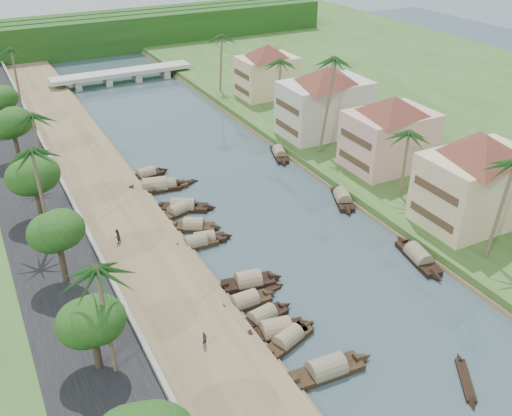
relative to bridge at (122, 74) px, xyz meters
name	(u,v)px	position (x,y,z in m)	size (l,w,h in m)	color
ground	(318,264)	(0.00, -72.00, -1.72)	(220.00, 220.00, 0.00)	#34474F
left_bank	(114,212)	(-16.00, -52.00, -1.32)	(10.00, 180.00, 0.80)	brown
right_bank	(353,155)	(19.00, -52.00, -1.12)	(16.00, 180.00, 1.20)	#2D4E1F
road	(40,227)	(-24.50, -52.00, -1.02)	(8.00, 180.00, 1.40)	black
retaining_wall	(77,213)	(-20.20, -52.00, -0.37)	(0.40, 180.00, 1.10)	gray
treeline	(87,35)	(0.00, 28.00, 2.28)	(120.00, 14.00, 8.00)	#193B10
bridge	(122,74)	(0.00, 0.00, 0.00)	(28.00, 4.00, 2.40)	#AAAA9F
building_near	(478,179)	(18.99, -74.00, 4.66)	(14.85, 14.85, 10.20)	beige
building_mid	(390,131)	(19.99, -58.00, 4.41)	(14.11, 14.11, 9.70)	#D29C95
building_far	(325,100)	(18.99, -44.00, 4.66)	(15.59, 15.59, 10.20)	beige
building_distant	(267,70)	(19.99, -24.00, 4.16)	(12.62, 12.62, 9.20)	beige
sampan_0	(326,370)	(-7.86, -85.24, -1.30)	(8.81, 2.32, 2.29)	black
sampan_1	(276,331)	(-9.15, -79.28, -1.31)	(7.72, 3.03, 2.24)	black
sampan_2	(288,340)	(-8.80, -80.78, -1.31)	(7.31, 3.80, 1.95)	black
sampan_3	(262,317)	(-9.34, -77.16, -1.32)	(7.04, 2.62, 1.91)	black
sampan_4	(245,302)	(-9.79, -74.52, -1.31)	(7.05, 1.82, 2.03)	black
sampan_5	(248,282)	(-8.07, -71.86, -1.30)	(7.34, 3.03, 2.28)	black
sampan_6	(196,243)	(-9.97, -62.98, -1.31)	(6.81, 2.07, 2.04)	black
sampan_7	(205,239)	(-8.80, -62.66, -1.32)	(6.72, 2.57, 1.81)	black
sampan_8	(194,226)	(-8.82, -59.56, -1.31)	(6.54, 4.70, 2.08)	black
sampan_9	(183,207)	(-8.23, -54.67, -1.31)	(8.12, 5.54, 2.14)	black
sampan_10	(179,211)	(-9.09, -55.40, -1.32)	(6.92, 3.55, 1.93)	black
sampan_11	(155,187)	(-9.55, -48.12, -1.30)	(9.36, 3.95, 2.57)	black
sampan_12	(165,187)	(-8.40, -48.62, -1.31)	(8.19, 1.87, 1.97)	black
sampan_13	(146,174)	(-9.38, -43.98, -1.32)	(6.88, 2.16, 1.90)	black
sampan_14	(418,257)	(9.64, -76.27, -1.31)	(3.22, 9.13, 2.18)	black
sampan_15	(343,199)	(10.15, -61.96, -1.31)	(4.65, 8.12, 2.18)	black
sampan_16	(279,154)	(9.97, -46.34, -1.31)	(3.83, 8.09, 1.99)	black
canoe_0	(465,380)	(1.46, -91.03, -1.62)	(4.07, 5.56, 0.81)	black
canoe_1	(266,292)	(-7.13, -73.74, -1.62)	(4.52, 1.44, 0.72)	black
canoe_2	(180,184)	(-6.15, -48.15, -1.62)	(5.35, 1.17, 0.77)	black
palm_0	(509,166)	(15.00, -80.34, 9.75)	(3.20, 3.20, 12.07)	brown
palm_1	(409,134)	(16.00, -65.68, 7.55)	(3.20, 3.20, 9.81)	brown
palm_2	(327,62)	(15.00, -49.77, 12.27)	(3.20, 3.20, 14.68)	brown
palm_3	(278,62)	(16.00, -34.87, 8.63)	(3.20, 3.20, 10.92)	brown
palm_4	(99,271)	(-23.00, -78.41, 9.12)	(3.20, 3.20, 11.22)	brown
palm_5	(33,152)	(-24.00, -57.01, 9.99)	(3.20, 3.20, 12.12)	brown
palm_6	(32,117)	(-22.00, -41.89, 8.37)	(3.20, 3.20, 10.44)	brown
palm_7	(219,37)	(14.00, -17.07, 9.17)	(3.20, 3.20, 11.48)	brown
palm_8	(10,50)	(-20.50, -10.25, 9.26)	(3.20, 3.20, 11.37)	brown
tree_1	(91,322)	(-24.00, -77.48, 4.21)	(4.40, 4.40, 6.42)	#403424
tree_2	(57,232)	(-24.00, -64.82, 5.16)	(4.41, 4.41, 7.41)	#403424
tree_3	(33,176)	(-24.00, -51.54, 5.02)	(4.95, 4.95, 7.47)	#403424
tree_4	(12,123)	(-24.00, -33.99, 5.18)	(4.73, 4.73, 7.55)	#403424
tree_5	(1,99)	(-24.00, -20.08, 4.37)	(4.47, 4.47, 6.61)	#403424
tree_6	(346,91)	(24.00, -42.33, 4.90)	(4.21, 4.21, 7.28)	#403424
person_near	(205,339)	(-15.53, -78.56, -0.21)	(0.52, 0.34, 1.43)	#23242A
person_far	(117,236)	(-17.56, -59.53, -0.12)	(0.78, 0.61, 1.61)	#312C22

